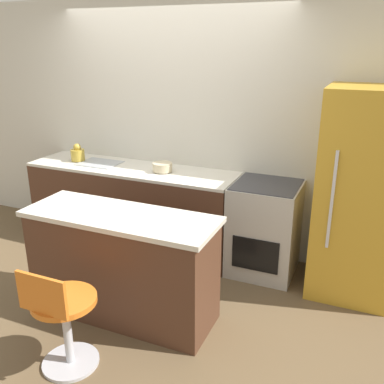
# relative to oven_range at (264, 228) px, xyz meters

# --- Properties ---
(ground_plane) EXTENTS (14.00, 14.00, 0.00)m
(ground_plane) POSITION_rel_oven_range_xyz_m (-1.13, -0.33, -0.45)
(ground_plane) COLOR brown
(wall_back) EXTENTS (8.00, 0.06, 2.60)m
(wall_back) POSITION_rel_oven_range_xyz_m (-1.13, 0.34, 0.85)
(wall_back) COLOR beige
(wall_back) RESTS_ON ground_plane
(back_counter) EXTENTS (2.31, 0.62, 0.91)m
(back_counter) POSITION_rel_oven_range_xyz_m (-1.48, 0.00, -0.00)
(back_counter) COLOR #4C2D1E
(back_counter) RESTS_ON ground_plane
(kitchen_island) EXTENTS (1.56, 0.56, 0.90)m
(kitchen_island) POSITION_rel_oven_range_xyz_m (-0.88, -1.16, -0.00)
(kitchen_island) COLOR #4C2D1E
(kitchen_island) RESTS_ON ground_plane
(oven_range) EXTENTS (0.62, 0.63, 0.91)m
(oven_range) POSITION_rel_oven_range_xyz_m (0.00, 0.00, 0.00)
(oven_range) COLOR #B7B2A8
(oven_range) RESTS_ON ground_plane
(refrigerator) EXTENTS (0.68, 0.70, 1.83)m
(refrigerator) POSITION_rel_oven_range_xyz_m (0.81, -0.03, 0.46)
(refrigerator) COLOR gold
(refrigerator) RESTS_ON ground_plane
(stool_chair) EXTENTS (0.44, 0.44, 0.81)m
(stool_chair) POSITION_rel_oven_range_xyz_m (-0.91, -1.87, -0.06)
(stool_chair) COLOR #B7B7BC
(stool_chair) RESTS_ON ground_plane
(kettle) EXTENTS (0.15, 0.15, 0.19)m
(kettle) POSITION_rel_oven_range_xyz_m (-2.15, -0.01, 0.53)
(kettle) COLOR #B29333
(kettle) RESTS_ON back_counter
(mixing_bowl) EXTENTS (0.20, 0.20, 0.09)m
(mixing_bowl) POSITION_rel_oven_range_xyz_m (-1.09, -0.01, 0.50)
(mixing_bowl) COLOR #C1B28E
(mixing_bowl) RESTS_ON back_counter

